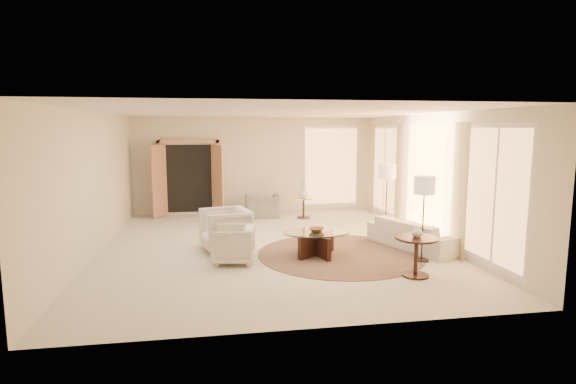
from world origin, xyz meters
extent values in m
cube|color=beige|center=(0.00, 0.00, -0.01)|extent=(7.00, 8.00, 0.02)
cube|color=white|center=(0.00, 0.00, 2.80)|extent=(7.00, 8.00, 0.02)
cube|color=beige|center=(0.00, 4.00, 1.40)|extent=(7.00, 0.04, 2.80)
cube|color=beige|center=(0.00, -4.00, 1.40)|extent=(7.00, 0.04, 2.80)
cube|color=beige|center=(-3.50, 0.00, 1.40)|extent=(0.04, 8.00, 2.80)
cube|color=beige|center=(3.50, 0.00, 1.40)|extent=(0.04, 8.00, 2.80)
cube|color=tan|center=(-1.90, 3.89, 1.08)|extent=(1.80, 0.12, 2.16)
cube|color=tan|center=(-2.70, 3.62, 1.03)|extent=(0.35, 0.66, 2.00)
cube|color=tan|center=(-1.10, 3.62, 1.03)|extent=(0.35, 0.66, 2.00)
cylinder|color=#3C281E|center=(1.25, -0.80, 0.01)|extent=(4.02, 4.02, 0.01)
imported|color=silver|center=(2.90, -0.60, 0.30)|extent=(1.50, 2.21, 0.60)
imported|color=silver|center=(-0.98, -0.11, 0.47)|extent=(1.05, 1.09, 0.94)
imported|color=silver|center=(-0.86, -1.04, 0.38)|extent=(0.79, 0.83, 0.76)
imported|color=gray|center=(0.13, 3.23, 0.42)|extent=(0.97, 0.64, 0.84)
cube|color=black|center=(0.76, -0.83, 0.22)|extent=(0.36, 0.97, 0.44)
cube|color=black|center=(0.76, -0.83, 0.22)|extent=(0.85, 0.66, 0.44)
cylinder|color=white|center=(0.76, -0.83, 0.47)|extent=(1.66, 1.66, 0.02)
cylinder|color=black|center=(2.14, -2.31, 0.02)|extent=(0.45, 0.45, 0.03)
cylinder|color=black|center=(2.14, -2.31, 0.33)|extent=(0.07, 0.07, 0.64)
cylinder|color=black|center=(2.14, -2.31, 0.66)|extent=(0.72, 0.72, 0.03)
cylinder|color=#31251E|center=(1.25, 2.92, 0.01)|extent=(0.37, 0.37, 0.03)
cylinder|color=#31251E|center=(1.25, 2.92, 0.27)|extent=(0.06, 0.06, 0.53)
cylinder|color=white|center=(1.25, 2.92, 0.55)|extent=(0.48, 0.48, 0.03)
cylinder|color=#31251E|center=(2.85, 0.84, 0.01)|extent=(0.28, 0.28, 0.03)
cylinder|color=#31251E|center=(2.85, 0.84, 0.70)|extent=(0.03, 0.03, 1.40)
cylinder|color=#C2AC8E|center=(2.85, 0.84, 1.47)|extent=(0.40, 0.40, 0.34)
cylinder|color=#31251E|center=(2.64, -1.50, 0.01)|extent=(0.27, 0.27, 0.03)
cylinder|color=#31251E|center=(2.64, -1.50, 0.68)|extent=(0.03, 0.03, 1.36)
cylinder|color=#C2AC8E|center=(2.64, -1.50, 1.44)|extent=(0.39, 0.39, 0.33)
imported|color=brown|center=(0.76, -0.83, 0.52)|extent=(0.39, 0.39, 0.08)
imported|color=white|center=(2.14, -2.31, 0.77)|extent=(0.24, 0.24, 0.19)
imported|color=white|center=(1.25, 2.92, 0.70)|extent=(0.27, 0.27, 0.27)
camera|label=1|loc=(-1.16, -9.18, 2.46)|focal=28.00mm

